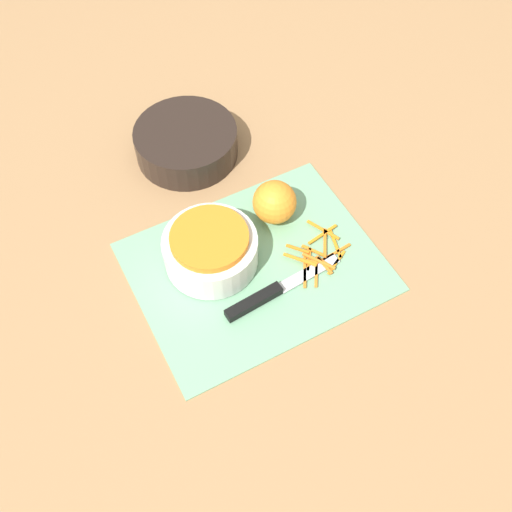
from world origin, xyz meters
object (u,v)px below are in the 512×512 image
Objects in this scene: bowl_speckled at (210,249)px; bowl_dark at (186,143)px; knife at (265,296)px; orange_left at (275,202)px.

bowl_dark is at bearing 74.69° from bowl_speckled.
orange_left is at bearing 51.25° from knife.
knife is at bearing -124.23° from orange_left.
bowl_speckled is 2.04× the size of orange_left.
orange_left is (0.08, -0.23, 0.02)m from bowl_dark.
bowl_dark reaches higher than knife.
bowl_speckled is 0.13m from knife.
bowl_speckled is 0.81× the size of bowl_dark.
bowl_speckled is 0.28m from bowl_dark.
bowl_speckled reaches higher than knife.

